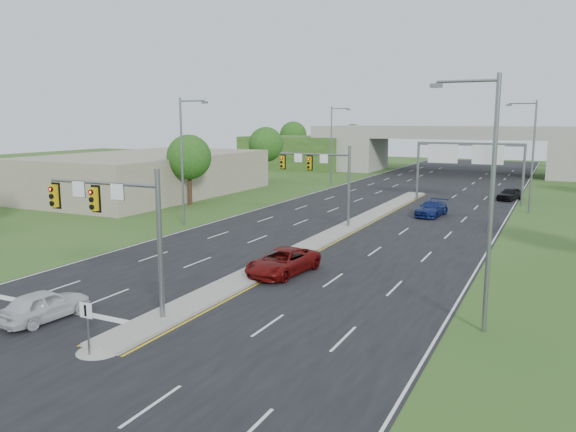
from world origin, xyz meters
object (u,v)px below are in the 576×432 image
at_px(sign_gantry, 468,156).
at_px(car_far_a, 283,262).
at_px(signal_mast_near, 119,216).
at_px(car_white, 45,305).
at_px(car_far_c, 510,194).
at_px(keep_right_sign, 87,320).
at_px(overpass, 458,153).
at_px(signal_mast_far, 324,172).
at_px(car_far_b, 432,208).

distance_m(sign_gantry, car_far_a, 36.15).
height_order(signal_mast_near, car_far_a, signal_mast_near).
bearing_deg(car_white, sign_gantry, -98.96).
relative_size(car_far_a, car_far_c, 1.27).
height_order(keep_right_sign, overpass, overpass).
height_order(signal_mast_far, sign_gantry, signal_mast_far).
bearing_deg(signal_mast_far, signal_mast_near, -90.00).
xyz_separation_m(signal_mast_near, signal_mast_far, (0.00, 25.00, 0.00)).
xyz_separation_m(overpass, car_far_a, (1.50, -70.57, -2.78)).
height_order(sign_gantry, car_white, sign_gantry).
xyz_separation_m(car_far_a, car_far_c, (9.50, 39.57, -0.03)).
bearing_deg(car_far_a, keep_right_sign, -89.05).
distance_m(signal_mast_far, car_far_a, 16.43).
bearing_deg(keep_right_sign, signal_mast_near, 116.94).
relative_size(signal_mast_far, overpass, 0.09).
relative_size(signal_mast_far, keep_right_sign, 3.18).
relative_size(signal_mast_near, car_far_b, 1.39).
distance_m(signal_mast_near, sign_gantry, 45.88).
height_order(signal_mast_near, overpass, overpass).
xyz_separation_m(signal_mast_far, car_far_c, (13.26, 24.07, -3.98)).
bearing_deg(sign_gantry, car_white, -103.70).
bearing_deg(overpass, signal_mast_near, -91.62).
distance_m(sign_gantry, overpass, 35.75).
height_order(keep_right_sign, car_far_c, keep_right_sign).
bearing_deg(car_white, keep_right_sign, 160.87).
relative_size(signal_mast_near, overpass, 0.09).
bearing_deg(car_white, overpass, -88.62).
bearing_deg(sign_gantry, keep_right_sign, -97.70).
relative_size(overpass, car_far_a, 14.74).
distance_m(signal_mast_near, car_far_b, 35.18).
bearing_deg(keep_right_sign, sign_gantry, 82.30).
bearing_deg(sign_gantry, car_far_a, -98.31).
relative_size(signal_mast_far, car_far_c, 1.64).
height_order(keep_right_sign, car_far_b, keep_right_sign).
xyz_separation_m(keep_right_sign, car_white, (-4.85, 2.15, -0.77)).
xyz_separation_m(signal_mast_near, overpass, (2.26, 80.07, -1.17)).
bearing_deg(sign_gantry, signal_mast_far, -114.11).
xyz_separation_m(signal_mast_far, car_far_a, (3.76, -15.50, -3.95)).
bearing_deg(overpass, signal_mast_far, -92.35).
bearing_deg(car_far_c, car_far_a, -85.28).
relative_size(sign_gantry, car_far_c, 2.71).
bearing_deg(car_far_a, signal_mast_far, 110.73).
bearing_deg(car_far_b, signal_mast_near, -96.07).
xyz_separation_m(sign_gantry, overpass, (-6.68, 35.08, -1.69)).
relative_size(sign_gantry, overpass, 0.14).
height_order(signal_mast_far, car_far_c, signal_mast_far).
distance_m(signal_mast_near, car_far_c, 50.99).
distance_m(signal_mast_far, car_far_c, 27.77).
distance_m(sign_gantry, car_white, 48.89).
xyz_separation_m(overpass, car_far_b, (5.18, -45.92, -2.80)).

